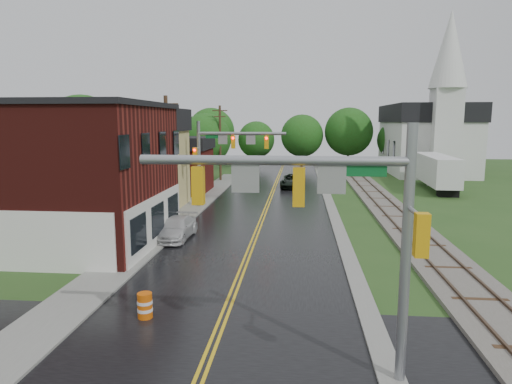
# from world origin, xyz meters

# --- Properties ---
(main_road) EXTENTS (10.00, 90.00, 0.02)m
(main_road) POSITION_xyz_m (0.00, 30.00, 0.00)
(main_road) COLOR black
(main_road) RESTS_ON ground
(cross_road) EXTENTS (60.00, 9.00, 0.02)m
(cross_road) POSITION_xyz_m (0.00, 2.00, 0.00)
(cross_road) COLOR black
(cross_road) RESTS_ON ground
(curb_right) EXTENTS (0.80, 70.00, 0.12)m
(curb_right) POSITION_xyz_m (5.40, 35.00, 0.00)
(curb_right) COLOR gray
(curb_right) RESTS_ON ground
(sidewalk_left) EXTENTS (2.40, 50.00, 0.12)m
(sidewalk_left) POSITION_xyz_m (-6.20, 25.00, 0.00)
(sidewalk_left) COLOR gray
(sidewalk_left) RESTS_ON ground
(brick_building) EXTENTS (14.30, 10.30, 8.30)m
(brick_building) POSITION_xyz_m (-12.48, 15.00, 4.15)
(brick_building) COLOR #4B1310
(brick_building) RESTS_ON ground
(yellow_house) EXTENTS (8.00, 7.00, 6.40)m
(yellow_house) POSITION_xyz_m (-11.00, 26.00, 3.20)
(yellow_house) COLOR tan
(yellow_house) RESTS_ON ground
(darkred_building) EXTENTS (7.00, 6.00, 4.40)m
(darkred_building) POSITION_xyz_m (-10.00, 35.00, 2.20)
(darkred_building) COLOR #3F0F0C
(darkred_building) RESTS_ON ground
(church) EXTENTS (10.40, 18.40, 20.00)m
(church) POSITION_xyz_m (20.00, 53.74, 5.83)
(church) COLOR silver
(church) RESTS_ON ground
(railroad) EXTENTS (3.20, 80.00, 0.30)m
(railroad) POSITION_xyz_m (10.00, 35.00, 0.11)
(railroad) COLOR #59544C
(railroad) RESTS_ON ground
(traffic_signal_near) EXTENTS (7.34, 0.30, 7.20)m
(traffic_signal_near) POSITION_xyz_m (3.47, 2.00, 4.97)
(traffic_signal_near) COLOR gray
(traffic_signal_near) RESTS_ON ground
(traffic_signal_far) EXTENTS (7.34, 0.43, 7.20)m
(traffic_signal_far) POSITION_xyz_m (-3.47, 27.00, 4.97)
(traffic_signal_far) COLOR gray
(traffic_signal_far) RESTS_ON ground
(utility_pole_b) EXTENTS (1.80, 0.28, 9.00)m
(utility_pole_b) POSITION_xyz_m (-6.80, 22.00, 4.72)
(utility_pole_b) COLOR #382616
(utility_pole_b) RESTS_ON ground
(utility_pole_c) EXTENTS (1.80, 0.28, 9.00)m
(utility_pole_c) POSITION_xyz_m (-6.80, 44.00, 4.72)
(utility_pole_c) COLOR #382616
(utility_pole_c) RESTS_ON ground
(tree_left_b) EXTENTS (7.60, 7.60, 9.69)m
(tree_left_b) POSITION_xyz_m (-17.85, 31.90, 5.72)
(tree_left_b) COLOR black
(tree_left_b) RESTS_ON ground
(tree_left_c) EXTENTS (6.00, 6.00, 7.65)m
(tree_left_c) POSITION_xyz_m (-13.85, 39.90, 4.51)
(tree_left_c) COLOR black
(tree_left_c) RESTS_ON ground
(tree_left_e) EXTENTS (6.40, 6.40, 8.16)m
(tree_left_e) POSITION_xyz_m (-8.85, 45.90, 4.81)
(tree_left_e) COLOR black
(tree_left_e) RESTS_ON ground
(suv_dark) EXTENTS (2.78, 5.41, 1.46)m
(suv_dark) POSITION_xyz_m (2.02, 39.17, 0.73)
(suv_dark) COLOR black
(suv_dark) RESTS_ON ground
(pickup_white) EXTENTS (2.00, 4.56, 1.31)m
(pickup_white) POSITION_xyz_m (-4.80, 16.77, 0.65)
(pickup_white) COLOR silver
(pickup_white) RESTS_ON ground
(semi_trailer) EXTENTS (3.05, 11.46, 3.64)m
(semi_trailer) POSITION_xyz_m (16.96, 38.95, 2.18)
(semi_trailer) COLOR black
(semi_trailer) RESTS_ON ground
(construction_barrel) EXTENTS (0.68, 0.68, 0.97)m
(construction_barrel) POSITION_xyz_m (-2.89, 5.40, 0.49)
(construction_barrel) COLOR #CA5109
(construction_barrel) RESTS_ON ground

